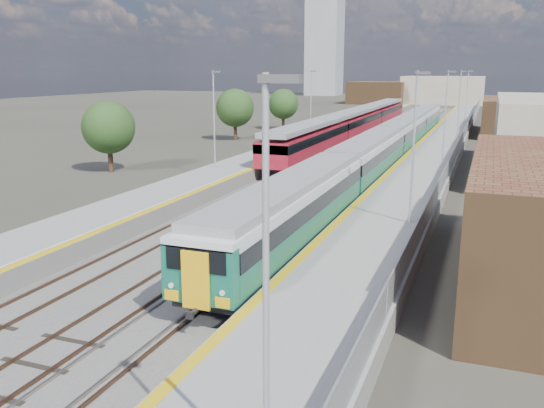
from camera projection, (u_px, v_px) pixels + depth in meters
The scene contains 11 objects.
ground at pixel (379, 158), 57.09m from camera, with size 320.00×320.00×0.00m, color #47443A.
ballast_bed at pixel (362, 154), 60.13m from camera, with size 10.50×155.00×0.06m, color #565451.
tracks at pixel (371, 151), 61.44m from camera, with size 8.96×160.00×0.17m.
platform_right at pixel (437, 152), 57.42m from camera, with size 4.70×155.00×8.52m.
platform_left at pixel (300, 146), 62.35m from camera, with size 4.30×155.00×8.52m.
buildings at pixel (373, 61), 141.61m from camera, with size 72.00×185.50×40.00m.
green_train at pixel (389, 142), 52.79m from camera, with size 2.69×75.02×2.96m.
red_train at pixel (356, 123), 70.90m from camera, with size 2.92×59.23×3.69m.
tree_a at pixel (108, 127), 48.65m from camera, with size 4.47×4.47×6.06m.
tree_b at pixel (235, 108), 70.87m from camera, with size 4.68×4.68×6.35m.
tree_c at pixel (283, 104), 83.63m from camera, with size 4.37×4.37×5.92m.
Camera 1 is at (10.01, -6.74, 8.56)m, focal length 38.00 mm.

